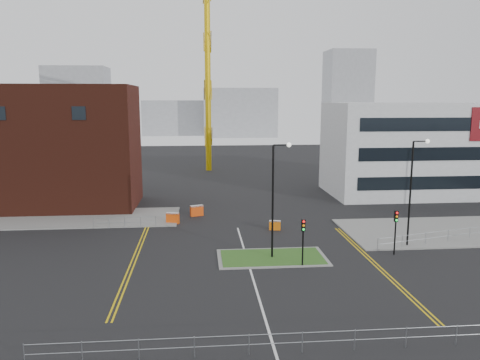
% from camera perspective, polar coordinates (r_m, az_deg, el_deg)
% --- Properties ---
extents(ground, '(200.00, 200.00, 0.00)m').
position_cam_1_polar(ground, '(30.03, 2.46, -14.64)').
color(ground, black).
rests_on(ground, ground).
extents(pavement_left, '(28.00, 8.00, 0.12)m').
position_cam_1_polar(pavement_left, '(53.22, -22.83, -4.40)').
color(pavement_left, slate).
rests_on(pavement_left, ground).
extents(pavement_right, '(24.00, 10.00, 0.12)m').
position_cam_1_polar(pavement_right, '(49.98, 26.17, -5.54)').
color(pavement_right, slate).
rests_on(pavement_right, ground).
extents(island_kerb, '(8.60, 4.60, 0.08)m').
position_cam_1_polar(island_kerb, '(37.64, 3.92, -9.42)').
color(island_kerb, slate).
rests_on(island_kerb, ground).
extents(grass_island, '(8.00, 4.00, 0.12)m').
position_cam_1_polar(grass_island, '(37.64, 3.93, -9.39)').
color(grass_island, '#21501A').
rests_on(grass_island, ground).
extents(brick_building, '(24.20, 10.07, 14.24)m').
position_cam_1_polar(brick_building, '(58.67, -24.28, 3.50)').
color(brick_building, '#491C12').
rests_on(brick_building, ground).
extents(office_block, '(25.00, 12.20, 12.00)m').
position_cam_1_polar(office_block, '(66.40, 21.58, 3.59)').
color(office_block, silver).
rests_on(office_block, ground).
extents(streetlamp_island, '(1.46, 0.36, 9.18)m').
position_cam_1_polar(streetlamp_island, '(36.27, 4.37, -1.36)').
color(streetlamp_island, black).
rests_on(streetlamp_island, ground).
extents(streetlamp_right_near, '(1.46, 0.36, 9.18)m').
position_cam_1_polar(streetlamp_right_near, '(41.76, 20.38, -0.47)').
color(streetlamp_right_near, black).
rests_on(streetlamp_right_near, ground).
extents(traffic_light_island, '(0.28, 0.33, 3.65)m').
position_cam_1_polar(traffic_light_island, '(35.35, 7.71, -6.47)').
color(traffic_light_island, black).
rests_on(traffic_light_island, ground).
extents(traffic_light_right, '(0.28, 0.33, 3.65)m').
position_cam_1_polar(traffic_light_right, '(39.64, 18.46, -5.10)').
color(traffic_light_right, black).
rests_on(traffic_light_right, ground).
extents(railing_front, '(24.05, 0.05, 1.10)m').
position_cam_1_polar(railing_front, '(24.37, 4.39, -18.76)').
color(railing_front, gray).
rests_on(railing_front, ground).
extents(railing_left, '(6.05, 0.05, 1.10)m').
position_cam_1_polar(railing_left, '(47.17, -13.88, -4.81)').
color(railing_left, gray).
rests_on(railing_left, ground).
extents(railing_right, '(19.05, 5.05, 1.10)m').
position_cam_1_polar(railing_right, '(46.98, 26.23, -5.57)').
color(railing_right, gray).
rests_on(railing_right, ground).
extents(centre_line, '(0.15, 30.00, 0.01)m').
position_cam_1_polar(centre_line, '(31.85, 1.98, -13.15)').
color(centre_line, silver).
rests_on(centre_line, ground).
extents(yellow_left_a, '(0.12, 24.00, 0.01)m').
position_cam_1_polar(yellow_left_a, '(39.49, -12.71, -8.76)').
color(yellow_left_a, gold).
rests_on(yellow_left_a, ground).
extents(yellow_left_b, '(0.12, 24.00, 0.01)m').
position_cam_1_polar(yellow_left_b, '(39.45, -12.28, -8.76)').
color(yellow_left_b, gold).
rests_on(yellow_left_b, ground).
extents(yellow_right_a, '(0.12, 20.00, 0.01)m').
position_cam_1_polar(yellow_right_a, '(37.71, 15.91, -9.81)').
color(yellow_right_a, gold).
rests_on(yellow_right_a, ground).
extents(yellow_right_b, '(0.12, 20.00, 0.01)m').
position_cam_1_polar(yellow_right_b, '(37.81, 16.34, -9.77)').
color(yellow_right_b, gold).
rests_on(yellow_right_b, ground).
extents(skyline_a, '(18.00, 12.00, 22.00)m').
position_cam_1_polar(skyline_a, '(151.54, -19.11, 8.76)').
color(skyline_a, gray).
rests_on(skyline_a, ground).
extents(skyline_b, '(24.00, 12.00, 16.00)m').
position_cam_1_polar(skyline_b, '(157.75, -0.03, 8.22)').
color(skyline_b, gray).
rests_on(skyline_b, ground).
extents(skyline_c, '(14.00, 12.00, 28.00)m').
position_cam_1_polar(skyline_c, '(159.69, 12.94, 10.15)').
color(skyline_c, gray).
rests_on(skyline_c, ground).
extents(skyline_d, '(30.00, 12.00, 12.00)m').
position_cam_1_polar(skyline_d, '(167.28, -6.54, 7.56)').
color(skyline_d, gray).
rests_on(skyline_d, ground).
extents(barrier_left, '(1.37, 0.75, 1.10)m').
position_cam_1_polar(barrier_left, '(47.96, -8.21, -4.56)').
color(barrier_left, '#E04A0C').
rests_on(barrier_left, ground).
extents(barrier_mid, '(1.45, 0.88, 1.16)m').
position_cam_1_polar(barrier_mid, '(50.67, -5.30, -3.69)').
color(barrier_mid, '#DE440C').
rests_on(barrier_mid, ground).
extents(barrier_right, '(1.14, 0.55, 0.92)m').
position_cam_1_polar(barrier_right, '(45.28, 4.27, -5.48)').
color(barrier_right, orange).
rests_on(barrier_right, ground).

